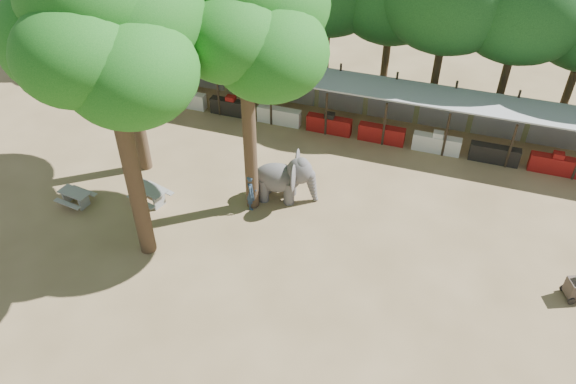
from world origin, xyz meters
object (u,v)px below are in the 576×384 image
(yard_tree_center, at_px, (102,31))
(handler, at_px, (252,192))
(picnic_table_near, at_px, (75,196))
(yard_tree_back, at_px, (242,17))
(picnic_table_far, at_px, (150,193))
(elephant, at_px, (285,178))

(yard_tree_center, bearing_deg, handler, 48.82)
(picnic_table_near, bearing_deg, yard_tree_back, 28.17)
(picnic_table_near, bearing_deg, picnic_table_far, 28.99)
(yard_tree_back, distance_m, picnic_table_near, 11.25)
(yard_tree_back, relative_size, handler, 6.44)
(handler, height_order, picnic_table_far, handler)
(yard_tree_center, distance_m, picnic_table_near, 9.86)
(yard_tree_back, distance_m, picnic_table_far, 9.21)
(yard_tree_center, relative_size, picnic_table_far, 6.31)
(yard_tree_back, relative_size, elephant, 3.77)
(handler, distance_m, picnic_table_far, 4.59)
(picnic_table_near, height_order, picnic_table_far, picnic_table_far)
(handler, relative_size, picnic_table_far, 0.92)
(yard_tree_center, height_order, picnic_table_near, yard_tree_center)
(handler, xyz_separation_m, picnic_table_far, (-4.43, -1.15, -0.37))
(yard_tree_center, height_order, elephant, yard_tree_center)
(yard_tree_center, relative_size, handler, 6.83)
(handler, distance_m, picnic_table_near, 7.90)
(elephant, bearing_deg, picnic_table_near, -167.74)
(yard_tree_back, bearing_deg, yard_tree_center, -126.86)
(yard_tree_center, height_order, yard_tree_back, yard_tree_center)
(picnic_table_near, bearing_deg, handler, 25.24)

